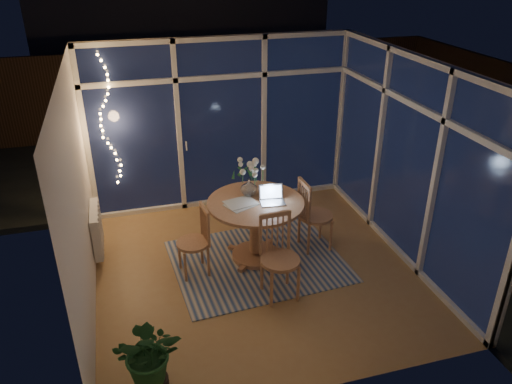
# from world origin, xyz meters

# --- Properties ---
(floor) EXTENTS (4.00, 4.00, 0.00)m
(floor) POSITION_xyz_m (0.00, 0.00, 0.00)
(floor) COLOR #9B7043
(floor) RESTS_ON ground
(ceiling) EXTENTS (4.00, 4.00, 0.00)m
(ceiling) POSITION_xyz_m (0.00, 0.00, 2.60)
(ceiling) COLOR white
(ceiling) RESTS_ON wall_back
(wall_back) EXTENTS (4.00, 0.04, 2.60)m
(wall_back) POSITION_xyz_m (0.00, 2.00, 1.30)
(wall_back) COLOR silver
(wall_back) RESTS_ON floor
(wall_front) EXTENTS (4.00, 0.04, 2.60)m
(wall_front) POSITION_xyz_m (0.00, -2.00, 1.30)
(wall_front) COLOR silver
(wall_front) RESTS_ON floor
(wall_left) EXTENTS (0.04, 4.00, 2.60)m
(wall_left) POSITION_xyz_m (-2.00, 0.00, 1.30)
(wall_left) COLOR silver
(wall_left) RESTS_ON floor
(wall_right) EXTENTS (0.04, 4.00, 2.60)m
(wall_right) POSITION_xyz_m (2.00, 0.00, 1.30)
(wall_right) COLOR silver
(wall_right) RESTS_ON floor
(window_wall_back) EXTENTS (4.00, 0.10, 2.60)m
(window_wall_back) POSITION_xyz_m (0.00, 1.96, 1.30)
(window_wall_back) COLOR silver
(window_wall_back) RESTS_ON floor
(window_wall_right) EXTENTS (0.10, 4.00, 2.60)m
(window_wall_right) POSITION_xyz_m (1.96, 0.00, 1.30)
(window_wall_right) COLOR silver
(window_wall_right) RESTS_ON floor
(radiator) EXTENTS (0.10, 0.70, 0.58)m
(radiator) POSITION_xyz_m (-1.94, 0.90, 0.40)
(radiator) COLOR silver
(radiator) RESTS_ON wall_left
(fairy_lights) EXTENTS (0.24, 0.10, 1.85)m
(fairy_lights) POSITION_xyz_m (-1.65, 1.88, 1.52)
(fairy_lights) COLOR #FEBC65
(fairy_lights) RESTS_ON window_wall_back
(garden_patio) EXTENTS (12.00, 6.00, 0.10)m
(garden_patio) POSITION_xyz_m (0.50, 5.00, -0.06)
(garden_patio) COLOR black
(garden_patio) RESTS_ON ground
(garden_fence) EXTENTS (11.00, 0.08, 1.80)m
(garden_fence) POSITION_xyz_m (0.00, 5.50, 0.90)
(garden_fence) COLOR #322212
(garden_fence) RESTS_ON ground
(neighbour_roof) EXTENTS (7.00, 3.00, 2.20)m
(neighbour_roof) POSITION_xyz_m (0.30, 8.50, 2.20)
(neighbour_roof) COLOR #2F3038
(neighbour_roof) RESTS_ON ground
(garden_shrubs) EXTENTS (0.90, 0.90, 0.90)m
(garden_shrubs) POSITION_xyz_m (-0.80, 3.40, 0.45)
(garden_shrubs) COLOR black
(garden_shrubs) RESTS_ON ground
(rug) EXTENTS (2.27, 1.87, 0.01)m
(rug) POSITION_xyz_m (0.05, 0.17, 0.01)
(rug) COLOR #BCAF98
(rug) RESTS_ON floor
(dining_table) EXTENTS (1.31, 1.31, 0.84)m
(dining_table) POSITION_xyz_m (0.05, 0.27, 0.42)
(dining_table) COLOR #8D623F
(dining_table) RESTS_ON floor
(chair_left) EXTENTS (0.47, 0.47, 0.93)m
(chair_left) POSITION_xyz_m (-0.79, 0.15, 0.46)
(chair_left) COLOR #8D623F
(chair_left) RESTS_ON floor
(chair_right) EXTENTS (0.50, 0.50, 1.03)m
(chair_right) POSITION_xyz_m (0.90, 0.30, 0.52)
(chair_right) COLOR #8D623F
(chair_right) RESTS_ON floor
(chair_front) EXTENTS (0.51, 0.51, 1.04)m
(chair_front) POSITION_xyz_m (0.10, -0.57, 0.52)
(chair_front) COLOR #8D623F
(chair_front) RESTS_ON floor
(laptop) EXTENTS (0.33, 0.29, 0.22)m
(laptop) POSITION_xyz_m (0.24, 0.18, 0.95)
(laptop) COLOR #B9BABE
(laptop) RESTS_ON dining_table
(flower_vase) EXTENTS (0.21, 0.21, 0.21)m
(flower_vase) POSITION_xyz_m (0.02, 0.48, 0.94)
(flower_vase) COLOR white
(flower_vase) RESTS_ON dining_table
(bowl) EXTENTS (0.16, 0.16, 0.04)m
(bowl) POSITION_xyz_m (0.33, 0.38, 0.86)
(bowl) COLOR white
(bowl) RESTS_ON dining_table
(newspapers) EXTENTS (0.44, 0.37, 0.01)m
(newspapers) POSITION_xyz_m (-0.11, 0.24, 0.85)
(newspapers) COLOR #B8B6AF
(newspapers) RESTS_ON dining_table
(phone) EXTENTS (0.13, 0.10, 0.01)m
(phone) POSITION_xyz_m (0.16, 0.22, 0.84)
(phone) COLOR black
(phone) RESTS_ON dining_table
(potted_plant) EXTENTS (0.60, 0.54, 0.76)m
(potted_plant) POSITION_xyz_m (-1.46, -1.60, 0.38)
(potted_plant) COLOR #1B4D24
(potted_plant) RESTS_ON floor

